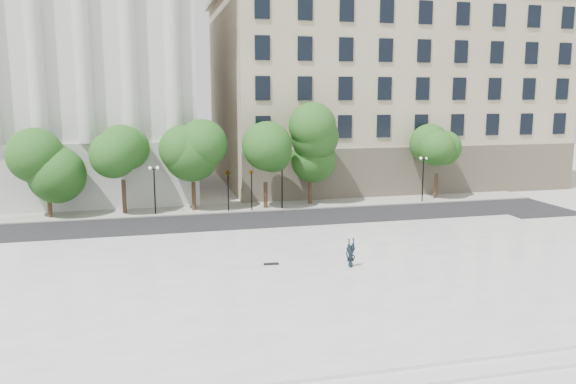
{
  "coord_description": "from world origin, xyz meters",
  "views": [
    {
      "loc": [
        -6.11,
        -25.28,
        10.11
      ],
      "look_at": [
        2.5,
        10.0,
        3.8
      ],
      "focal_mm": 35.0,
      "sensor_mm": 36.0,
      "label": 1
    }
  ],
  "objects_px": {
    "traffic_light_east": "(251,170)",
    "traffic_light_west": "(228,170)",
    "person_lying": "(351,263)",
    "skateboard": "(271,264)"
  },
  "relations": [
    {
      "from": "traffic_light_west",
      "to": "skateboard",
      "type": "distance_m",
      "value": 17.41
    },
    {
      "from": "traffic_light_east",
      "to": "traffic_light_west",
      "type": "bearing_deg",
      "value": 180.0
    },
    {
      "from": "traffic_light_west",
      "to": "person_lying",
      "type": "xyz_separation_m",
      "value": [
        4.45,
        -18.59,
        -3.08
      ]
    },
    {
      "from": "traffic_light_east",
      "to": "person_lying",
      "type": "xyz_separation_m",
      "value": [
        2.4,
        -18.59,
        -2.96
      ]
    },
    {
      "from": "traffic_light_east",
      "to": "skateboard",
      "type": "bearing_deg",
      "value": -96.35
    },
    {
      "from": "person_lying",
      "to": "traffic_light_west",
      "type": "bearing_deg",
      "value": 97.98
    },
    {
      "from": "traffic_light_west",
      "to": "skateboard",
      "type": "xyz_separation_m",
      "value": [
        0.15,
        -17.1,
        -3.26
      ]
    },
    {
      "from": "traffic_light_west",
      "to": "skateboard",
      "type": "height_order",
      "value": "traffic_light_west"
    },
    {
      "from": "person_lying",
      "to": "skateboard",
      "type": "xyz_separation_m",
      "value": [
        -4.3,
        1.49,
        -0.18
      ]
    },
    {
      "from": "traffic_light_west",
      "to": "traffic_light_east",
      "type": "height_order",
      "value": "traffic_light_west"
    }
  ]
}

